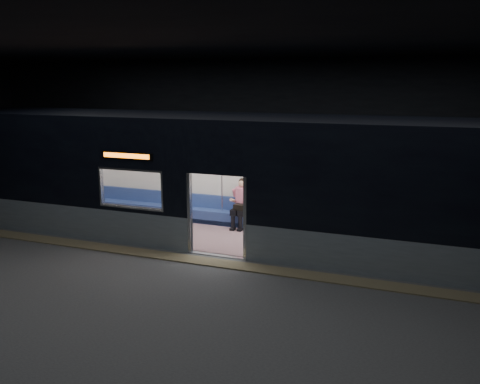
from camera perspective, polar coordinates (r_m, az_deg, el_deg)
The scene contains 7 objects.
station_floor at distance 11.80m, azimuth -4.59°, elevation -8.79°, with size 24.00×14.00×0.01m, color #47494C.
station_envelope at distance 11.02m, azimuth -4.92°, elevation 9.30°, with size 24.00×14.00×5.00m.
tactile_strip at distance 12.26m, azimuth -3.48°, elevation -7.84°, with size 22.80×0.50×0.03m, color #8C7F59.
metro_car at distance 13.55m, azimuth -0.13°, elevation 2.19°, with size 18.00×3.04×3.35m.
passenger at distance 14.79m, azimuth 0.16°, elevation -0.97°, with size 0.47×0.76×1.45m.
handbag at distance 14.58m, azimuth -0.01°, elevation -1.68°, with size 0.32×0.27×0.16m, color black.
transit_map at distance 14.44m, azimuth 7.13°, elevation 1.18°, with size 0.97×0.03×0.63m, color white.
Camera 1 is at (4.76, -9.92, 4.26)m, focal length 38.00 mm.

